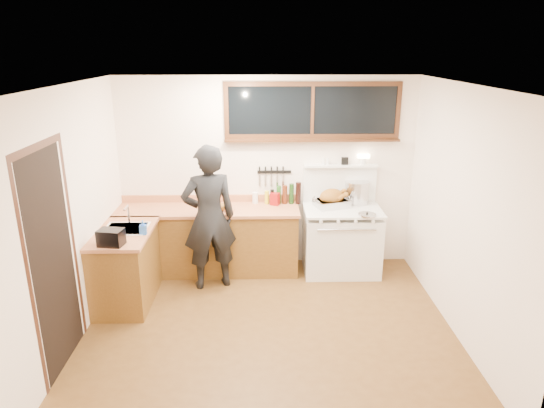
{
  "coord_description": "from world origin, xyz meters",
  "views": [
    {
      "loc": [
        -0.07,
        -4.67,
        2.95
      ],
      "look_at": [
        0.05,
        0.85,
        1.15
      ],
      "focal_mm": 32.0,
      "sensor_mm": 36.0,
      "label": 1
    }
  ],
  "objects_px": {
    "vintage_stove": "(341,239)",
    "man": "(209,218)",
    "roast_turkey": "(332,199)",
    "cutting_board": "(219,209)"
  },
  "relations": [
    {
      "from": "cutting_board",
      "to": "roast_turkey",
      "type": "distance_m",
      "value": 1.51
    },
    {
      "from": "man",
      "to": "cutting_board",
      "type": "relative_size",
      "value": 4.54
    },
    {
      "from": "vintage_stove",
      "to": "roast_turkey",
      "type": "height_order",
      "value": "vintage_stove"
    },
    {
      "from": "vintage_stove",
      "to": "man",
      "type": "distance_m",
      "value": 1.83
    },
    {
      "from": "man",
      "to": "roast_turkey",
      "type": "xyz_separation_m",
      "value": [
        1.59,
        0.48,
        0.08
      ]
    },
    {
      "from": "cutting_board",
      "to": "roast_turkey",
      "type": "xyz_separation_m",
      "value": [
        1.49,
        0.21,
        0.05
      ]
    },
    {
      "from": "vintage_stove",
      "to": "man",
      "type": "bearing_deg",
      "value": -166.74
    },
    {
      "from": "vintage_stove",
      "to": "roast_turkey",
      "type": "bearing_deg",
      "value": 150.19
    },
    {
      "from": "vintage_stove",
      "to": "cutting_board",
      "type": "xyz_separation_m",
      "value": [
        -1.63,
        -0.14,
        0.49
      ]
    },
    {
      "from": "man",
      "to": "vintage_stove",
      "type": "bearing_deg",
      "value": 13.26
    }
  ]
}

